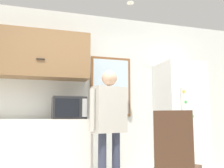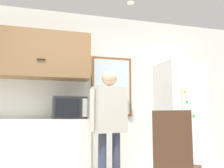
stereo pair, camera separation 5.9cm
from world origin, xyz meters
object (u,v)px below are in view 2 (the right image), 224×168
object	(u,v)px
microwave	(69,108)
person	(109,116)
refrigerator	(182,118)
chair	(175,159)

from	to	relation	value
microwave	person	distance (m)	0.63
microwave	refrigerator	bearing A→B (deg)	1.84
chair	microwave	bearing A→B (deg)	-13.28
microwave	refrigerator	size ratio (longest dim) A/B	0.25
refrigerator	microwave	bearing A→B (deg)	-178.16
person	refrigerator	xyz separation A→B (m)	(1.37, 0.42, -0.04)
microwave	person	world-z (taller)	person
person	chair	bearing A→B (deg)	-84.77
refrigerator	chair	size ratio (longest dim) A/B	1.82
microwave	chair	size ratio (longest dim) A/B	0.46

